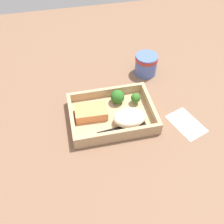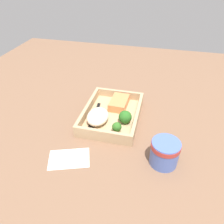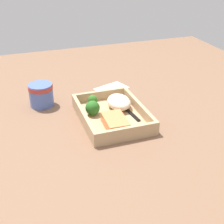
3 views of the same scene
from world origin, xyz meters
TOP-DOWN VIEW (x-y plane):
  - ground_plane at (0.00, 0.00)cm, footprint 160.00×160.00cm
  - takeout_tray at (0.00, 0.00)cm, footprint 27.24×20.09cm
  - tray_rim at (0.00, 0.00)cm, footprint 27.24×20.09cm
  - salmon_fillet at (-6.63, 1.30)cm, footprint 10.52×6.81cm
  - mashed_potatoes at (4.75, -4.10)cm, footprint 10.21×7.63cm
  - broccoli_floret_1 at (8.99, 3.83)cm, footprint 3.25×3.25cm
  - broccoli_floret_2 at (3.11, 5.55)cm, footprint 4.70×4.70cm
  - fork at (2.79, -5.98)cm, footprint 15.89×3.19cm
  - paper_cup at (17.57, 19.90)cm, footprint 8.46×8.46cm
  - receipt_slip at (23.00, -7.83)cm, footprint 11.47×14.09cm

SIDE VIEW (x-z plane):
  - ground_plane at x=0.00cm, z-range -2.00..0.00cm
  - receipt_slip at x=23.00cm, z-range 0.00..0.24cm
  - takeout_tray at x=0.00cm, z-range 0.00..1.20cm
  - fork at x=2.79cm, z-range 1.20..1.64cm
  - salmon_fillet at x=-6.63cm, z-range 1.20..4.31cm
  - tray_rim at x=0.00cm, z-range 1.20..4.44cm
  - mashed_potatoes at x=4.75cm, z-range 1.20..5.50cm
  - broccoli_floret_1 at x=8.99cm, z-range 1.46..5.44cm
  - broccoli_floret_2 at x=3.11cm, z-range 1.19..5.99cm
  - paper_cup at x=17.57cm, z-range 0.46..8.43cm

